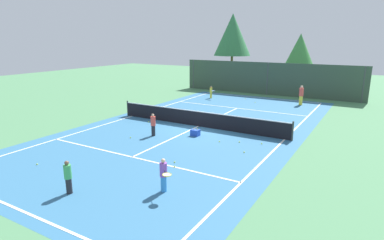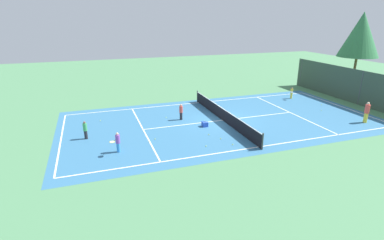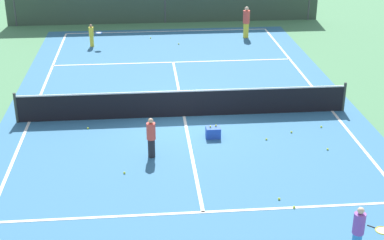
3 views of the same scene
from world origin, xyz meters
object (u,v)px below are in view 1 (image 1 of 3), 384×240
player_4 (164,175)px  tennis_ball_13 (149,122)px  tennis_ball_6 (245,99)px  tennis_ball_7 (161,118)px  tennis_ball_12 (206,120)px  tennis_ball_11 (37,164)px  tennis_ball_2 (262,144)px  player_1 (153,125)px  tennis_ball_4 (175,167)px  tennis_ball_0 (131,138)px  ball_crate (195,133)px  tennis_ball_8 (207,126)px  tennis_ball_10 (255,102)px  player_3 (68,177)px  tennis_ball_3 (219,141)px  tennis_ball_1 (175,162)px  player_0 (211,92)px  tennis_ball_5 (244,152)px  player_2 (301,95)px  tennis_ball_9 (239,142)px

player_4 → tennis_ball_13: bearing=131.1°
player_4 → tennis_ball_6: (-4.28, 19.14, -0.63)m
tennis_ball_7 → tennis_ball_12: (2.96, 1.18, 0.00)m
tennis_ball_11 → tennis_ball_2: bearing=45.7°
player_1 → tennis_ball_13: player_1 is taller
player_1 → tennis_ball_4: bearing=-42.2°
tennis_ball_0 → player_4: bearing=-39.1°
ball_crate → tennis_ball_8: size_ratio=7.25×
tennis_ball_10 → tennis_ball_13: (-3.84, -10.16, 0.00)m
player_3 → tennis_ball_4: size_ratio=19.03×
tennis_ball_3 → tennis_ball_10: same height
tennis_ball_6 → tennis_ball_11: size_ratio=1.00×
ball_crate → tennis_ball_4: bearing=-70.9°
ball_crate → tennis_ball_0: (-2.91, -2.27, -0.15)m
tennis_ball_7 → tennis_ball_13: same height
tennis_ball_8 → tennis_ball_4: bearing=-73.9°
tennis_ball_3 → tennis_ball_1: bearing=-96.7°
player_0 → tennis_ball_8: size_ratio=17.16×
tennis_ball_1 → tennis_ball_6: bearing=100.5°
tennis_ball_13 → player_3: bearing=-68.1°
player_0 → tennis_ball_13: 10.22m
tennis_ball_6 → tennis_ball_0: bearing=-94.4°
player_1 → tennis_ball_7: 4.09m
ball_crate → tennis_ball_11: bearing=-117.4°
tennis_ball_1 → tennis_ball_5: size_ratio=1.00×
tennis_ball_1 → tennis_ball_8: same height
tennis_ball_10 → tennis_ball_11: same height
player_3 → player_1: bearing=103.2°
tennis_ball_3 → tennis_ball_5: size_ratio=1.00×
tennis_ball_12 → tennis_ball_8: bearing=-60.5°
player_0 → player_3: player_3 is taller
tennis_ball_2 → tennis_ball_7: same height
player_0 → tennis_ball_1: player_0 is taller
ball_crate → tennis_ball_8: bearing=98.8°
player_0 → tennis_ball_5: (8.24, -12.53, -0.56)m
ball_crate → tennis_ball_6: 12.60m
tennis_ball_6 → ball_crate: bearing=-81.9°
player_2 → tennis_ball_7: player_2 is taller
tennis_ball_0 → tennis_ball_4: (4.50, -2.30, 0.00)m
tennis_ball_1 → tennis_ball_12: same height
player_3 → tennis_ball_0: player_3 is taller
tennis_ball_4 → tennis_ball_9: 4.80m
player_3 → tennis_ball_6: (-1.41, 20.99, -0.61)m
ball_crate → tennis_ball_13: bearing=166.1°
player_0 → tennis_ball_7: (0.65, -8.97, -0.56)m
tennis_ball_1 → tennis_ball_3: size_ratio=1.00×
player_3 → tennis_ball_0: size_ratio=19.03×
player_1 → tennis_ball_11: player_1 is taller
tennis_ball_1 → tennis_ball_2: 5.22m
tennis_ball_6 → tennis_ball_10: same height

